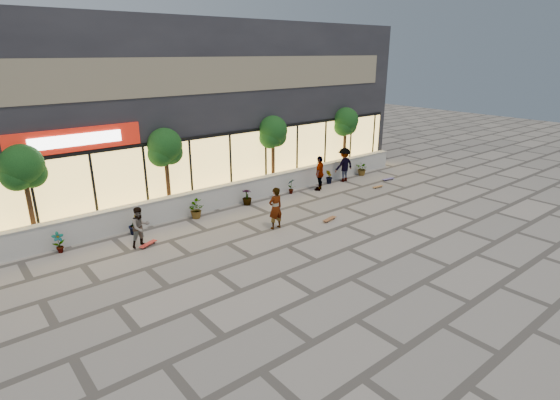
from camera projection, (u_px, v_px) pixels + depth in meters
ground at (348, 248)px, 16.43m from camera, size 80.00×80.00×0.00m
planter_wall at (242, 191)px, 21.39m from camera, size 22.00×0.42×1.04m
retail_building at (184, 104)px, 24.21m from camera, size 24.00×9.17×8.50m
shrub_a at (59, 243)px, 15.94m from camera, size 0.43×0.29×0.81m
shrub_b at (133, 224)px, 17.62m from camera, size 0.57×0.57×0.81m
shrub_c at (195, 209)px, 19.29m from camera, size 0.68×0.77×0.81m
shrub_d at (247, 197)px, 20.97m from camera, size 0.64×0.64×0.81m
shrub_e at (291, 186)px, 22.64m from camera, size 0.46×0.35×0.81m
shrub_f at (329, 177)px, 24.32m from camera, size 0.55×0.57×0.81m
shrub_g at (362, 169)px, 25.99m from camera, size 0.77×0.84×0.81m
tree_west at (23, 170)px, 15.73m from camera, size 1.60×1.50×3.92m
tree_midwest at (165, 149)px, 19.02m from camera, size 1.60×1.50×3.92m
tree_mideast at (273, 134)px, 22.61m from camera, size 1.60×1.50×3.92m
tree_east at (346, 123)px, 25.89m from camera, size 1.60×1.50×3.92m
skater_center at (275, 208)px, 18.01m from camera, size 0.67×0.45×1.79m
skater_left at (140, 227)px, 16.37m from camera, size 0.84×0.70×1.57m
skater_right_near at (320, 173)px, 23.05m from camera, size 1.16×0.96×1.86m
skater_right_far at (344, 165)px, 24.62m from camera, size 1.27×0.76×1.93m
skateboard_center at (329, 219)px, 19.08m from camera, size 0.85×0.37×0.10m
skateboard_left at (148, 244)px, 16.62m from camera, size 0.82×0.53×0.10m
skateboard_right_near at (378, 187)px, 23.69m from camera, size 0.71×0.23×0.08m
skateboard_right_far at (388, 179)px, 25.08m from camera, size 0.82×0.29×0.10m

